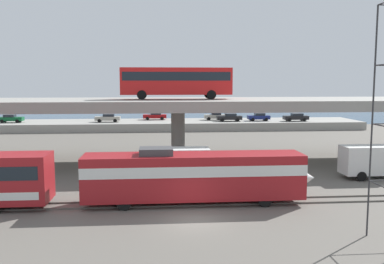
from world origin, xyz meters
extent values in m
plane|color=#605B54|center=(0.00, 0.00, 0.00)|extent=(260.00, 260.00, 0.00)
cube|color=#59544C|center=(0.00, 3.25, 0.06)|extent=(110.00, 0.12, 0.12)
cube|color=#59544C|center=(0.00, 4.75, 0.06)|extent=(110.00, 0.12, 0.12)
cube|color=maroon|center=(0.32, 4.00, 2.08)|extent=(15.99, 3.00, 3.20)
cube|color=silver|center=(0.32, 4.00, 2.66)|extent=(15.99, 3.04, 0.77)
cone|color=silver|center=(8.32, 4.00, 1.76)|extent=(2.18, 2.85, 2.85)
cube|color=black|center=(6.68, 4.00, 2.98)|extent=(2.18, 2.70, 1.02)
cube|color=#3F3F42|center=(-2.40, 4.00, 3.93)|extent=(2.40, 1.80, 0.50)
cylinder|color=black|center=(5.32, 5.35, 0.48)|extent=(0.96, 0.18, 0.96)
cylinder|color=black|center=(5.32, 2.65, 0.48)|extent=(0.96, 0.18, 0.96)
cylinder|color=black|center=(-4.67, 5.35, 0.48)|extent=(0.96, 0.18, 0.96)
cylinder|color=black|center=(-4.67, 2.65, 0.48)|extent=(0.96, 0.18, 0.96)
cylinder|color=black|center=(-13.52, 5.35, 0.46)|extent=(0.92, 0.18, 0.92)
cube|color=gray|center=(0.00, 20.00, 6.49)|extent=(96.00, 12.32, 1.09)
cylinder|color=gray|center=(0.00, 20.00, 2.97)|extent=(1.50, 1.50, 5.94)
cube|color=red|center=(-0.16, 20.26, 8.98)|extent=(12.00, 2.55, 2.90)
cube|color=black|center=(-0.16, 20.26, 9.50)|extent=(11.52, 2.59, 0.93)
cube|color=black|center=(-6.11, 20.26, 9.33)|extent=(0.08, 2.30, 1.74)
cylinder|color=black|center=(-3.88, 19.05, 7.53)|extent=(1.00, 0.26, 1.00)
cylinder|color=black|center=(-3.88, 21.47, 7.53)|extent=(1.00, 0.26, 1.00)
cylinder|color=black|center=(3.56, 19.05, 7.53)|extent=(1.00, 0.26, 1.00)
cylinder|color=black|center=(3.56, 21.47, 7.53)|extent=(1.00, 0.26, 1.00)
cube|color=#0C4C26|center=(-3.49, 10.85, 1.44)|extent=(2.00, 2.30, 2.00)
cube|color=silver|center=(0.01, 10.85, 1.74)|extent=(4.60, 2.30, 2.60)
cylinder|color=black|center=(-3.20, 9.76, 0.44)|extent=(0.88, 0.28, 0.88)
cylinder|color=black|center=(-3.20, 11.94, 0.44)|extent=(0.88, 0.28, 0.88)
cylinder|color=black|center=(1.02, 9.76, 0.44)|extent=(0.88, 0.28, 0.88)
cylinder|color=black|center=(1.02, 11.94, 0.44)|extent=(0.88, 0.28, 0.88)
cube|color=silver|center=(17.03, 10.85, 1.74)|extent=(4.60, 2.30, 2.60)
cylinder|color=black|center=(16.02, 11.94, 0.44)|extent=(0.88, 0.28, 0.88)
cylinder|color=black|center=(16.02, 9.76, 0.44)|extent=(0.88, 0.28, 0.88)
cylinder|color=#2D2D30|center=(9.79, -3.44, 6.55)|extent=(0.10, 0.10, 13.10)
cube|color=gray|center=(0.00, 55.00, 0.74)|extent=(73.28, 11.62, 1.48)
cube|color=#9E998C|center=(-11.41, 53.67, 2.15)|extent=(4.64, 1.74, 0.70)
cube|color=#1E232B|center=(-11.18, 53.67, 2.74)|extent=(2.04, 1.53, 0.48)
cylinder|color=black|center=(-12.85, 52.84, 1.80)|extent=(0.64, 0.20, 0.64)
cylinder|color=black|center=(-12.85, 54.49, 1.80)|extent=(0.64, 0.20, 0.64)
cylinder|color=black|center=(-9.97, 52.84, 1.80)|extent=(0.64, 0.20, 0.64)
cylinder|color=black|center=(-9.97, 54.49, 1.80)|extent=(0.64, 0.20, 0.64)
cube|color=maroon|center=(-2.66, 57.80, 2.15)|extent=(4.60, 1.90, 0.70)
cube|color=#1E232B|center=(-2.43, 57.80, 2.74)|extent=(2.02, 1.67, 0.48)
cylinder|color=black|center=(-4.08, 56.90, 1.80)|extent=(0.64, 0.20, 0.64)
cylinder|color=black|center=(-4.08, 58.70, 1.80)|extent=(0.64, 0.20, 0.64)
cylinder|color=black|center=(-1.23, 56.90, 1.80)|extent=(0.64, 0.20, 0.64)
cylinder|color=black|center=(-1.23, 58.70, 1.80)|extent=(0.64, 0.20, 0.64)
cube|color=black|center=(24.13, 52.34, 2.15)|extent=(4.66, 1.73, 0.70)
cube|color=#1E232B|center=(24.37, 52.34, 2.74)|extent=(2.05, 1.52, 0.48)
cylinder|color=black|center=(22.69, 51.52, 1.80)|extent=(0.64, 0.20, 0.64)
cylinder|color=black|center=(22.69, 53.16, 1.80)|extent=(0.64, 0.20, 0.64)
cylinder|color=black|center=(25.58, 51.52, 1.80)|extent=(0.64, 0.20, 0.64)
cylinder|color=black|center=(25.58, 53.16, 1.80)|extent=(0.64, 0.20, 0.64)
cube|color=#0C4C26|center=(-28.99, 53.99, 2.15)|extent=(4.33, 1.76, 0.70)
cube|color=#1E232B|center=(-29.20, 53.99, 2.74)|extent=(1.91, 1.55, 0.48)
cylinder|color=black|center=(-27.64, 54.83, 1.80)|extent=(0.64, 0.20, 0.64)
cylinder|color=black|center=(-27.64, 53.16, 1.80)|extent=(0.64, 0.20, 0.64)
cylinder|color=black|center=(-30.33, 54.83, 1.80)|extent=(0.64, 0.20, 0.64)
cylinder|color=black|center=(-30.33, 53.16, 1.80)|extent=(0.64, 0.20, 0.64)
cube|color=navy|center=(17.24, 53.63, 2.15)|extent=(4.20, 1.76, 0.70)
cube|color=#1E232B|center=(17.45, 53.63, 2.74)|extent=(1.85, 1.55, 0.48)
cylinder|color=black|center=(15.94, 52.80, 1.80)|extent=(0.64, 0.20, 0.64)
cylinder|color=black|center=(15.94, 54.47, 1.80)|extent=(0.64, 0.20, 0.64)
cylinder|color=black|center=(18.54, 52.80, 1.80)|extent=(0.64, 0.20, 0.64)
cylinder|color=black|center=(18.54, 54.47, 1.80)|extent=(0.64, 0.20, 0.64)
cube|color=black|center=(11.48, 53.16, 2.15)|extent=(4.67, 1.77, 0.70)
cube|color=#1E232B|center=(11.72, 53.16, 2.74)|extent=(2.05, 1.56, 0.48)
cylinder|color=black|center=(10.04, 52.32, 1.80)|extent=(0.64, 0.20, 0.64)
cylinder|color=black|center=(10.04, 54.01, 1.80)|extent=(0.64, 0.20, 0.64)
cylinder|color=black|center=(12.93, 52.32, 1.80)|extent=(0.64, 0.20, 0.64)
cylinder|color=black|center=(12.93, 54.01, 1.80)|extent=(0.64, 0.20, 0.64)
cube|color=#9E998C|center=(9.15, 56.29, 2.15)|extent=(4.20, 1.85, 0.70)
cube|color=#1E232B|center=(9.36, 56.29, 2.74)|extent=(1.85, 1.63, 0.48)
cylinder|color=black|center=(7.84, 55.42, 1.80)|extent=(0.64, 0.20, 0.64)
cylinder|color=black|center=(7.84, 57.17, 1.80)|extent=(0.64, 0.20, 0.64)
cylinder|color=black|center=(10.45, 55.42, 1.80)|extent=(0.64, 0.20, 0.64)
cylinder|color=black|center=(10.45, 57.17, 1.80)|extent=(0.64, 0.20, 0.64)
cube|color=navy|center=(0.00, 78.00, 0.00)|extent=(140.00, 36.00, 0.01)
camera|label=1|loc=(-2.38, -26.40, 8.90)|focal=39.80mm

